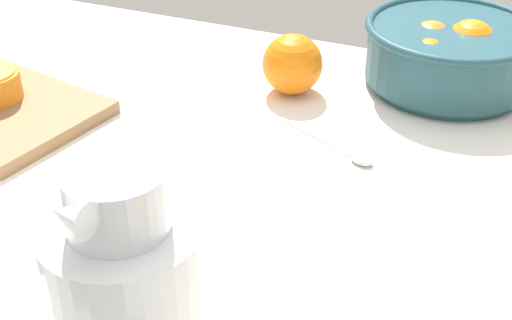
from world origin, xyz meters
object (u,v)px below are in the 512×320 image
fruit_bowl (449,53)px  loose_orange_1 (111,171)px  spoon (340,148)px  juice_pitcher (130,298)px  loose_orange_0 (292,64)px

fruit_bowl → loose_orange_1: bearing=-124.8°
loose_orange_1 → fruit_bowl: bearing=55.2°
fruit_bowl → spoon: 25.53cm
fruit_bowl → juice_pitcher: (-14.70, -63.01, 1.91)cm
loose_orange_0 → loose_orange_1: loose_orange_0 is taller
juice_pitcher → loose_orange_1: bearing=126.9°
juice_pitcher → fruit_bowl: bearing=76.9°
juice_pitcher → spoon: size_ratio=1.35×
juice_pitcher → spoon: juice_pitcher is taller
fruit_bowl → spoon: bearing=-110.6°
fruit_bowl → loose_orange_1: size_ratio=3.76×
loose_orange_0 → juice_pitcher: bearing=-84.1°
loose_orange_1 → spoon: size_ratio=0.44×
spoon → loose_orange_1: bearing=-137.2°
fruit_bowl → loose_orange_1: fruit_bowl is taller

